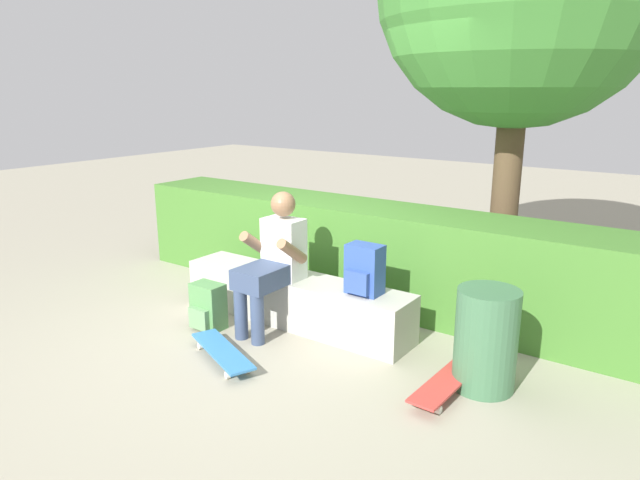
{
  "coord_description": "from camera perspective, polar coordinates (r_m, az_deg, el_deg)",
  "views": [
    {
      "loc": [
        2.91,
        -3.41,
        2.0
      ],
      "look_at": [
        0.15,
        0.46,
        0.74
      ],
      "focal_mm": 32.05,
      "sensor_mm": 36.0,
      "label": 1
    }
  ],
  "objects": [
    {
      "name": "ground_plane",
      "position": [
        4.91,
        -4.63,
        -9.23
      ],
      "size": [
        24.0,
        24.0,
        0.0
      ],
      "primitive_type": "plane",
      "color": "gray"
    },
    {
      "name": "bench_main",
      "position": [
        5.04,
        -2.53,
        -5.95
      ],
      "size": [
        2.2,
        0.43,
        0.42
      ],
      "color": "#AFABA2",
      "rests_on": "ground"
    },
    {
      "name": "person_skater",
      "position": [
        4.79,
        -4.69,
        -1.86
      ],
      "size": [
        0.49,
        0.62,
        1.17
      ],
      "color": "white",
      "rests_on": "ground"
    },
    {
      "name": "skateboard_near_person",
      "position": [
        4.46,
        -9.74,
        -10.91
      ],
      "size": [
        0.81,
        0.5,
        0.09
      ],
      "color": "teal",
      "rests_on": "ground"
    },
    {
      "name": "skateboard_beside_bench",
      "position": [
        4.08,
        12.57,
        -13.66
      ],
      "size": [
        0.23,
        0.81,
        0.09
      ],
      "color": "#BC3833",
      "rests_on": "ground"
    },
    {
      "name": "backpack_on_bench",
      "position": [
        4.52,
        4.43,
        -3.03
      ],
      "size": [
        0.28,
        0.23,
        0.4
      ],
      "color": "#2D4C99",
      "rests_on": "bench_main"
    },
    {
      "name": "backpack_on_ground",
      "position": [
        5.0,
        -11.15,
        -6.58
      ],
      "size": [
        0.28,
        0.23,
        0.4
      ],
      "color": "#51894C",
      "rests_on": "ground"
    },
    {
      "name": "hedge_row",
      "position": [
        5.48,
        6.15,
        -1.49
      ],
      "size": [
        5.65,
        0.74,
        0.92
      ],
      "color": "#40742B",
      "rests_on": "ground"
    },
    {
      "name": "trash_bin",
      "position": [
        4.08,
        16.23,
        -9.51
      ],
      "size": [
        0.42,
        0.42,
        0.71
      ],
      "color": "#3D6B47",
      "rests_on": "ground"
    }
  ]
}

